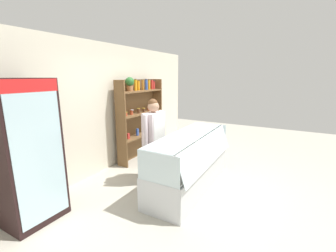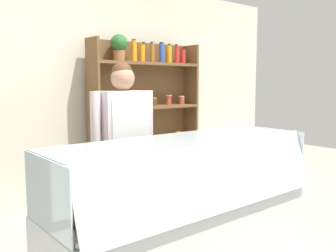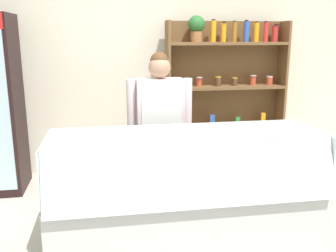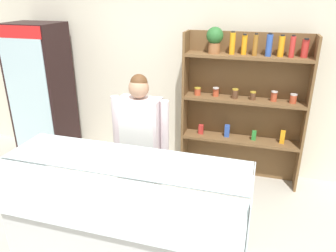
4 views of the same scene
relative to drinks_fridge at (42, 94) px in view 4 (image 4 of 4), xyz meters
name	(u,v)px [view 4 (image 4 of 4)]	position (x,y,z in m)	size (l,w,h in m)	color
ground_plane	(132,248)	(1.99, -1.50, -1.00)	(12.00, 12.00, 0.00)	#B7B2A3
back_wall	(183,73)	(1.99, 0.46, 0.35)	(6.80, 0.10, 2.70)	silver
drinks_fridge	(42,94)	(0.00, 0.00, 0.00)	(0.74, 0.61, 2.00)	black
shelving_unit	(242,100)	(2.84, 0.20, 0.12)	(1.53, 0.29, 2.00)	brown
deli_display_case	(127,226)	(1.97, -1.56, -0.69)	(2.23, 0.78, 1.01)	silver
shop_clerk	(140,135)	(1.86, -0.86, -0.04)	(0.64, 0.25, 1.62)	#4C4233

